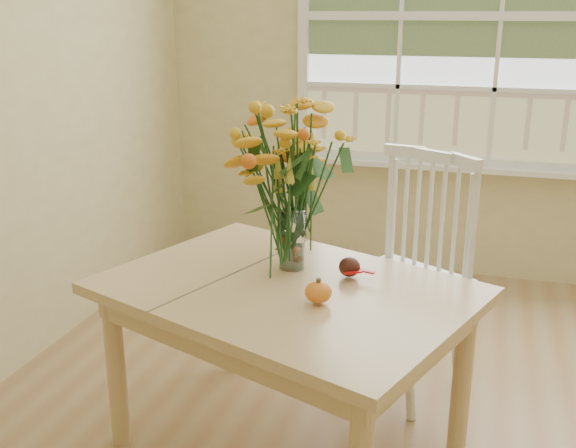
% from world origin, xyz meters
% --- Properties ---
extents(wall_back, '(4.00, 0.02, 2.70)m').
position_xyz_m(wall_back, '(0.00, 2.25, 1.35)').
color(wall_back, '#CCBC82').
rests_on(wall_back, floor).
extents(window, '(2.42, 0.12, 1.74)m').
position_xyz_m(window, '(0.00, 2.21, 1.53)').
color(window, silver).
rests_on(window, wall_back).
extents(dining_table, '(1.47, 1.26, 0.66)m').
position_xyz_m(dining_table, '(-0.65, 0.24, 0.57)').
color(dining_table, tan).
rests_on(dining_table, floor).
extents(windsor_chair, '(0.62, 0.61, 1.00)m').
position_xyz_m(windsor_chair, '(-0.27, 0.88, 0.56)').
color(windsor_chair, white).
rests_on(windsor_chair, floor).
extents(flower_vase, '(0.46, 0.46, 0.54)m').
position_xyz_m(flower_vase, '(-0.68, 0.41, 0.99)').
color(flower_vase, white).
rests_on(flower_vase, dining_table).
extents(pumpkin, '(0.09, 0.09, 0.07)m').
position_xyz_m(pumpkin, '(-0.50, 0.13, 0.70)').
color(pumpkin, orange).
rests_on(pumpkin, dining_table).
extents(turkey_figurine, '(0.10, 0.07, 0.11)m').
position_xyz_m(turkey_figurine, '(-0.68, 0.40, 0.71)').
color(turkey_figurine, '#CCB78C').
rests_on(turkey_figurine, dining_table).
extents(dark_gourd, '(0.12, 0.08, 0.07)m').
position_xyz_m(dark_gourd, '(-0.45, 0.38, 0.70)').
color(dark_gourd, '#38160F').
rests_on(dark_gourd, dining_table).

